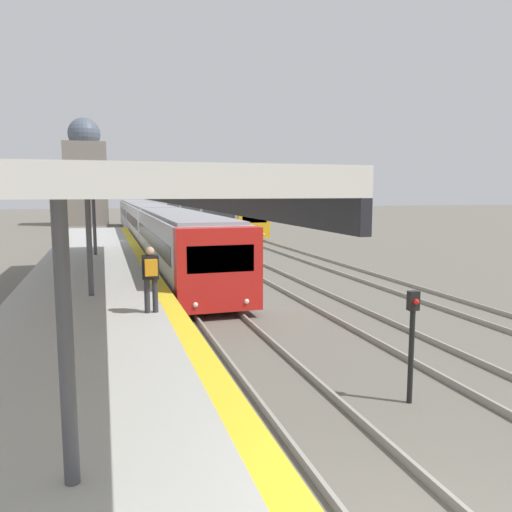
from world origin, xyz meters
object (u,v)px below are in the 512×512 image
train_near (150,222)px  train_far (200,210)px  signal_post_near (412,335)px  person_on_platform (151,274)px

train_near → train_far: size_ratio=1.04×
train_near → train_far: bearing=69.9°
signal_post_near → person_on_platform: bearing=132.7°
person_on_platform → train_near: 26.31m
person_on_platform → train_near: size_ratio=0.03×
train_near → signal_post_near: train_near is taller
person_on_platform → signal_post_near: size_ratio=0.77×
person_on_platform → signal_post_near: person_on_platform is taller
signal_post_near → train_near: bearing=93.8°
train_near → signal_post_near: bearing=-86.2°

